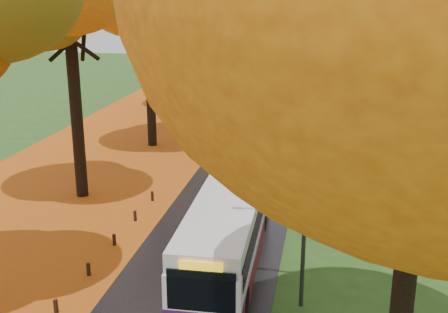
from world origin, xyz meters
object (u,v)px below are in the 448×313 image
(bus, at_px, (228,228))
(car_dark, at_px, (261,82))
(car_white, at_px, (229,124))
(car_silver, at_px, (238,112))
(streetlamp_far, at_px, (323,44))
(streetlamp_mid, at_px, (318,73))
(streetlamp_near, at_px, (299,173))

(bus, bearing_deg, car_dark, 93.75)
(car_white, xyz_separation_m, car_silver, (0.00, 3.85, 0.09))
(streetlamp_far, height_order, bus, streetlamp_far)
(streetlamp_far, bearing_deg, car_dark, -164.26)
(streetlamp_mid, xyz_separation_m, streetlamp_far, (0.00, 22.00, 0.00))
(streetlamp_far, relative_size, car_dark, 1.66)
(streetlamp_near, relative_size, streetlamp_mid, 1.00)
(streetlamp_far, relative_size, car_white, 2.08)
(streetlamp_mid, relative_size, car_white, 2.08)
(streetlamp_mid, xyz_separation_m, car_dark, (-6.30, 20.23, -3.98))
(streetlamp_near, xyz_separation_m, streetlamp_far, (0.00, 44.00, 0.00))
(streetlamp_mid, relative_size, car_dark, 1.66)
(bus, height_order, car_dark, bus)
(streetlamp_mid, bearing_deg, streetlamp_far, 90.00)
(streetlamp_far, relative_size, bus, 0.76)
(streetlamp_far, height_order, car_white, streetlamp_far)
(car_silver, height_order, car_dark, car_silver)
(streetlamp_mid, xyz_separation_m, bus, (-2.73, -19.40, -3.23))
(streetlamp_far, bearing_deg, streetlamp_near, -90.00)
(car_dark, bearing_deg, car_white, -71.07)
(streetlamp_near, bearing_deg, streetlamp_mid, 90.00)
(streetlamp_near, relative_size, streetlamp_far, 1.00)
(bus, relative_size, car_white, 2.74)
(bus, distance_m, car_white, 20.64)
(car_white, xyz_separation_m, car_dark, (0.00, 19.31, 0.04))
(streetlamp_mid, xyz_separation_m, car_silver, (-6.30, 4.76, -3.93))
(streetlamp_mid, distance_m, car_dark, 21.55)
(car_silver, xyz_separation_m, car_dark, (0.00, 15.46, -0.05))
(car_dark, bearing_deg, streetlamp_near, -62.59)
(bus, bearing_deg, car_silver, 97.01)
(streetlamp_far, distance_m, car_white, 22.37)
(streetlamp_near, relative_size, bus, 0.76)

